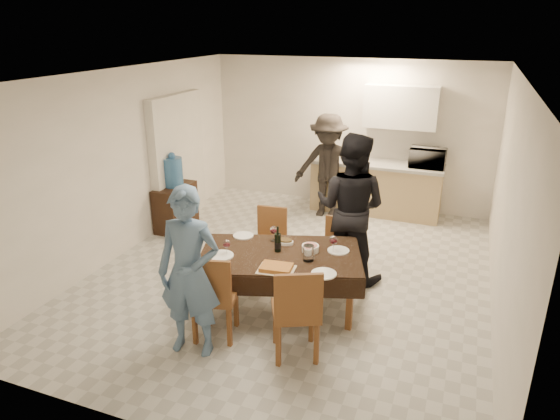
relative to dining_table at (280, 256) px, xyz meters
The scene contains 33 objects.
floor 1.11m from the dining_table, 101.01° to the left, with size 5.00×6.00×0.02m, color silver.
ceiling 2.12m from the dining_table, 101.01° to the left, with size 5.00×6.00×0.02m, color white.
wall_back 3.92m from the dining_table, 92.49° to the left, with size 5.00×0.02×2.60m, color white.
wall_front 2.23m from the dining_table, 94.51° to the right, with size 5.00×0.02×2.60m, color white.
wall_left 2.87m from the dining_table, 162.03° to the left, with size 0.02×6.00×2.60m, color white.
wall_right 2.56m from the dining_table, 20.36° to the left, with size 0.02×6.00×2.60m, color white.
stub_partition 3.33m from the dining_table, 141.41° to the left, with size 0.15×1.40×2.10m, color silver.
kitchen_base_cabinet 3.58m from the dining_table, 83.06° to the left, with size 2.20×0.60×0.86m, color tan.
kitchen_worktop 3.58m from the dining_table, 83.06° to the left, with size 2.24×0.64×0.05m, color #AAAAA6.
upper_cabinet 3.94m from the dining_table, 78.77° to the left, with size 1.20×0.34×0.70m, color silver.
dining_table is the anchor object (origin of this frame).
chair_near_left 0.96m from the dining_table, 118.06° to the right, with size 0.55×0.56×0.54m.
chair_near_right 0.96m from the dining_table, 62.00° to the right, with size 0.61×0.63×0.55m.
chair_far_left 0.81m from the dining_table, 124.06° to the left, with size 0.45×0.45×0.48m.
chair_far_right 0.82m from the dining_table, 56.01° to the left, with size 0.42×0.42×0.47m.
console 2.98m from the dining_table, 145.65° to the left, with size 0.39×0.78×0.72m, color black.
water_jug 2.98m from the dining_table, 145.65° to the left, with size 0.31×0.31×0.46m, color #3E7BC1.
wine_bottle 0.20m from the dining_table, 135.00° to the left, with size 0.08×0.08×0.30m, color black, non-canonical shape.
water_pitcher 0.37m from the dining_table, ahead, with size 0.12×0.12×0.18m, color white.
savoury_tart 0.40m from the dining_table, 75.26° to the right, with size 0.39×0.29×0.05m, color #BA7636.
salad_bowl 0.36m from the dining_table, 30.96° to the left, with size 0.20×0.20×0.08m, color white.
mushroom_dish 0.29m from the dining_table, 100.12° to the left, with size 0.19×0.19×0.03m, color white.
wine_glass_a 0.62m from the dining_table, 155.56° to the right, with size 0.09×0.09×0.19m, color white, non-canonical shape.
wine_glass_b 0.62m from the dining_table, 24.44° to the left, with size 0.09×0.09×0.21m, color white, non-canonical shape.
wine_glass_c 0.38m from the dining_table, 123.69° to the left, with size 0.09×0.09×0.20m, color white, non-canonical shape.
plate_near_left 0.67m from the dining_table, 153.43° to the right, with size 0.29×0.29×0.02m, color white.
plate_near_right 0.67m from the dining_table, 26.57° to the right, with size 0.27×0.27×0.02m, color white.
plate_far_left 0.67m from the dining_table, 153.43° to the left, with size 0.25×0.25×0.01m, color white.
plate_far_right 0.67m from the dining_table, 26.57° to the left, with size 0.25×0.25×0.01m, color white.
microwave 3.78m from the dining_table, 70.55° to the left, with size 0.57×0.39×0.32m, color silver.
person_near 1.20m from the dining_table, 117.65° to the right, with size 0.64×0.42×1.76m, color #5677A0.
person_far 1.22m from the dining_table, 62.35° to the left, with size 0.94×0.73×1.93m, color black.
person_kitchen 3.12m from the dining_table, 95.89° to the left, with size 1.14×0.66×1.77m, color black.
Camera 1 is at (1.99, -5.64, 3.18)m, focal length 32.00 mm.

